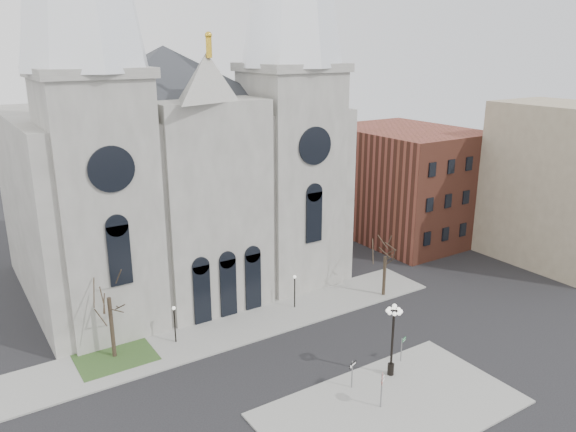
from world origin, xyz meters
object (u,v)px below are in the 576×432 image
stop_sign (382,383)px  globe_lamp (393,331)px  street_name_sign (402,347)px  one_way_sign (352,370)px

stop_sign → globe_lamp: bearing=13.1°
globe_lamp → stop_sign: bearing=-142.0°
globe_lamp → street_name_sign: globe_lamp is taller
globe_lamp → street_name_sign: 3.36m
globe_lamp → one_way_sign: globe_lamp is taller
stop_sign → street_name_sign: (5.37, 3.57, -0.71)m
street_name_sign → globe_lamp: bearing=-174.5°
stop_sign → street_name_sign: bearing=8.8°
street_name_sign → stop_sign: bearing=-166.3°
stop_sign → one_way_sign: stop_sign is taller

